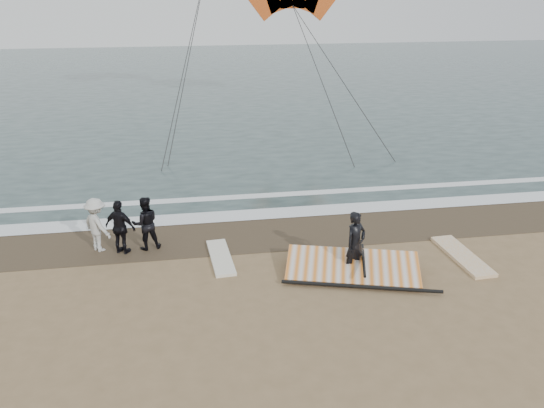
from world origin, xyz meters
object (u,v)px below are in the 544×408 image
at_px(man_main, 355,243).
at_px(board_white, 462,256).
at_px(board_cream, 221,257).
at_px(sail_rig, 349,267).

height_order(man_main, board_white, man_main).
relative_size(board_white, board_cream, 1.15).
height_order(man_main, board_cream, man_main).
relative_size(man_main, sail_rig, 0.45).
bearing_deg(board_cream, board_white, -12.80).
xyz_separation_m(board_white, sail_rig, (-3.54, -0.34, 0.14)).
distance_m(man_main, board_white, 3.50).
distance_m(board_white, sail_rig, 3.56).
bearing_deg(man_main, board_cream, 130.61).
xyz_separation_m(man_main, board_cream, (-3.58, 1.35, -0.85)).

